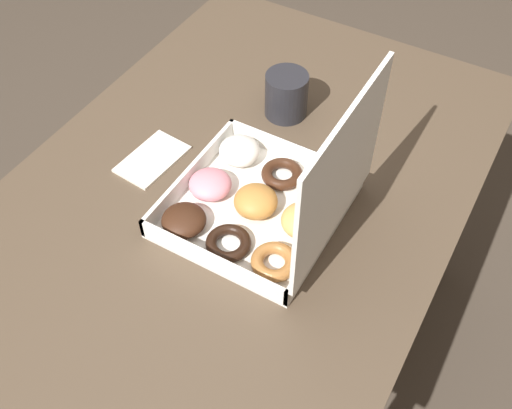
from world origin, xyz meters
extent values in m
plane|color=#42382D|center=(0.00, 0.00, 0.00)|extent=(8.00, 8.00, 0.00)
cube|color=#4C3D2D|center=(0.00, 0.00, 0.73)|extent=(1.20, 0.84, 0.03)
cylinder|color=#4C3D2D|center=(-0.55, -0.37, 0.36)|extent=(0.06, 0.06, 0.72)
cylinder|color=#4C3D2D|center=(-0.55, 0.37, 0.36)|extent=(0.06, 0.06, 0.72)
cube|color=silver|center=(0.06, 0.06, 0.75)|extent=(0.32, 0.30, 0.01)
cube|color=white|center=(0.06, -0.08, 0.77)|extent=(0.32, 0.01, 0.04)
cube|color=white|center=(0.06, 0.21, 0.77)|extent=(0.32, 0.01, 0.04)
cube|color=white|center=(-0.10, 0.06, 0.77)|extent=(0.01, 0.30, 0.04)
cube|color=white|center=(0.21, 0.06, 0.77)|extent=(0.01, 0.30, 0.04)
cube|color=white|center=(0.06, 0.22, 0.93)|extent=(0.32, 0.01, 0.27)
ellipsoid|color=white|center=(-0.04, -0.03, 0.78)|extent=(0.08, 0.08, 0.05)
ellipsoid|color=pink|center=(0.06, -0.04, 0.77)|extent=(0.08, 0.08, 0.04)
ellipsoid|color=#381E11|center=(0.16, -0.03, 0.77)|extent=(0.08, 0.08, 0.04)
torus|color=#381E11|center=(-0.04, 0.07, 0.76)|extent=(0.08, 0.08, 0.02)
ellipsoid|color=#B77A38|center=(0.06, 0.06, 0.78)|extent=(0.08, 0.08, 0.05)
torus|color=black|center=(0.16, 0.06, 0.76)|extent=(0.08, 0.08, 0.02)
torus|color=tan|center=(-0.04, 0.16, 0.76)|extent=(0.08, 0.08, 0.02)
ellipsoid|color=tan|center=(0.06, 0.16, 0.78)|extent=(0.08, 0.08, 0.05)
torus|color=#9E6633|center=(0.15, 0.15, 0.76)|extent=(0.08, 0.08, 0.02)
cylinder|color=#232328|center=(-0.22, -0.02, 0.80)|extent=(0.09, 0.09, 0.10)
cylinder|color=black|center=(-0.22, -0.02, 0.84)|extent=(0.08, 0.08, 0.01)
cube|color=silver|center=(0.05, -0.19, 0.75)|extent=(0.15, 0.10, 0.01)
camera|label=1|loc=(0.69, 0.43, 1.62)|focal=42.00mm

